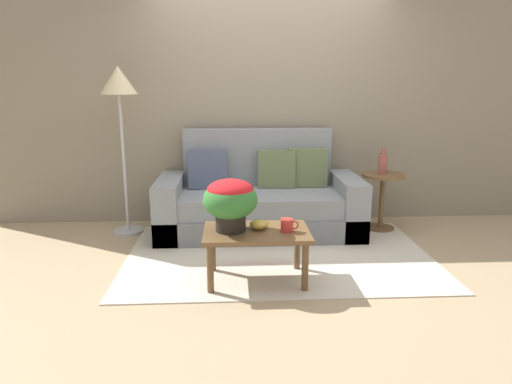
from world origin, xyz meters
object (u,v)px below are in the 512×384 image
coffee_mug (287,225)px  floor_lamp (119,94)px  coffee_table (256,238)px  side_table (382,191)px  snack_bowl (259,224)px  table_vase (383,163)px  couch (259,201)px  potted_plant (230,199)px

coffee_mug → floor_lamp: bearing=139.2°
coffee_table → side_table: bearing=41.2°
floor_lamp → snack_bowl: floor_lamp is taller
coffee_mug → table_vase: size_ratio=0.52×
coffee_table → coffee_mug: coffee_mug is taller
couch → potted_plant: size_ratio=4.97×
snack_bowl → table_vase: size_ratio=0.54×
potted_plant → table_vase: table_vase is taller
side_table → coffee_mug: 1.71m
floor_lamp → couch: bearing=-0.4°
floor_lamp → snack_bowl: size_ratio=11.57×
couch → floor_lamp: bearing=179.6°
couch → coffee_mug: size_ratio=14.60×
floor_lamp → potted_plant: bearing=-49.3°
table_vase → side_table: bearing=-4.5°
couch → coffee_table: bearing=-94.5°
coffee_table → table_vase: table_vase is taller
potted_plant → snack_bowl: size_ratio=2.85×
floor_lamp → potted_plant: size_ratio=4.06×
coffee_mug → table_vase: (1.14, 1.26, 0.25)m
coffee_mug → table_vase: bearing=47.8°
coffee_mug → snack_bowl: 0.22m
side_table → floor_lamp: size_ratio=0.36×
floor_lamp → coffee_mug: 2.20m
side_table → floor_lamp: floor_lamp is taller
coffee_mug → coffee_table: bearing=170.6°
side_table → table_vase: (-0.02, 0.00, 0.30)m
floor_lamp → table_vase: bearing=-0.8°
table_vase → snack_bowl: bearing=-138.7°
coffee_table → coffee_mug: (0.23, -0.04, 0.11)m
table_vase → coffee_mug: bearing=-132.2°
couch → floor_lamp: floor_lamp is taller
floor_lamp → table_vase: (2.64, -0.04, -0.70)m
floor_lamp → potted_plant: floor_lamp is taller
side_table → potted_plant: potted_plant is taller
potted_plant → snack_bowl: potted_plant is taller
side_table → floor_lamp: 2.84m
coffee_table → floor_lamp: floor_lamp is taller
coffee_table → table_vase: 1.87m
coffee_table → floor_lamp: (-1.27, 1.26, 1.06)m
snack_bowl → floor_lamp: bearing=136.6°
coffee_mug → side_table: bearing=47.3°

